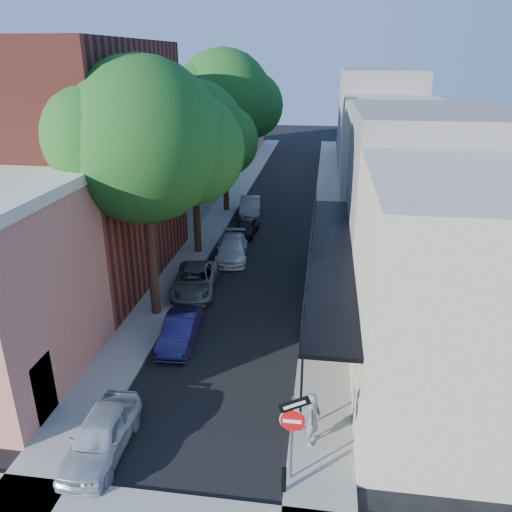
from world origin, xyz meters
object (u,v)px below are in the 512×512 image
(parked_car_c, at_px, (195,281))
(parked_car_a, at_px, (101,435))
(pedestrian, at_px, (313,419))
(oak_mid, at_px, (201,136))
(oak_far, at_px, (231,101))
(oak_near, at_px, (155,144))
(parked_car_f, at_px, (250,207))
(parked_car_d, at_px, (232,249))
(sign_post, at_px, (292,424))
(parked_car_e, at_px, (246,227))
(parked_car_b, at_px, (180,330))
(bollard, at_px, (284,480))

(parked_car_c, bearing_deg, parked_car_a, -96.86)
(pedestrian, bearing_deg, oak_mid, 44.94)
(pedestrian, bearing_deg, oak_far, 36.48)
(oak_near, xyz_separation_m, parked_car_f, (1.61, 15.66, -7.17))
(parked_car_d, height_order, pedestrian, pedestrian)
(sign_post, distance_m, pedestrian, 1.93)
(oak_far, bearing_deg, sign_post, -76.09)
(parked_car_e, bearing_deg, oak_far, 112.55)
(oak_near, distance_m, oak_mid, 8.01)
(pedestrian, bearing_deg, sign_post, -179.17)
(oak_far, distance_m, parked_car_c, 16.56)
(oak_mid, relative_size, oak_far, 0.86)
(oak_near, bearing_deg, parked_car_b, -61.47)
(oak_near, bearing_deg, parked_car_a, -85.10)
(bollard, xyz_separation_m, parked_car_f, (-4.76, 25.42, 0.18))
(bollard, relative_size, parked_car_f, 0.19)
(sign_post, xyz_separation_m, parked_car_c, (-5.76, 11.61, -1.41))
(bollard, height_order, oak_far, oak_far)
(oak_far, xyz_separation_m, pedestrian, (7.06, -24.76, -7.25))
(sign_post, relative_size, oak_far, 0.25)
(parked_car_b, distance_m, parked_car_c, 4.91)
(parked_car_d, distance_m, parked_car_e, 4.30)
(sign_post, distance_m, parked_car_e, 21.19)
(parked_car_d, bearing_deg, parked_car_c, -109.46)
(parked_car_a, relative_size, parked_car_d, 0.87)
(oak_near, xyz_separation_m, parked_car_b, (1.38, -2.54, -7.28))
(pedestrian, bearing_deg, parked_car_c, 52.59)
(parked_car_f, bearing_deg, parked_car_e, -92.26)
(oak_mid, relative_size, parked_car_d, 2.35)
(bollard, height_order, parked_car_d, parked_car_d)
(bollard, height_order, oak_mid, oak_mid)
(oak_far, xyz_separation_m, parked_car_b, (1.37, -19.55, -7.66))
(oak_far, distance_m, parked_car_d, 12.66)
(sign_post, bearing_deg, parked_car_e, 102.45)
(bollard, bearing_deg, oak_far, 103.35)
(oak_mid, distance_m, parked_car_c, 8.59)
(oak_near, bearing_deg, parked_car_d, 75.64)
(sign_post, xyz_separation_m, parked_car_d, (-4.72, 16.35, -1.41))
(parked_car_b, height_order, parked_car_d, parked_car_d)
(oak_mid, bearing_deg, pedestrian, -65.62)
(parked_car_b, distance_m, pedestrian, 7.73)
(oak_near, relative_size, parked_car_c, 2.52)
(bollard, bearing_deg, parked_car_c, 114.86)
(oak_mid, distance_m, pedestrian, 18.29)
(parked_car_e, height_order, parked_car_f, parked_car_f)
(parked_car_d, bearing_deg, parked_car_b, -99.61)
(oak_mid, xyz_separation_m, parked_car_b, (1.43, -10.51, -6.46))
(parked_car_f, xyz_separation_m, pedestrian, (5.47, -23.42, 0.30))
(sign_post, bearing_deg, pedestrian, 70.27)
(oak_mid, bearing_deg, parked_car_f, 77.81)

